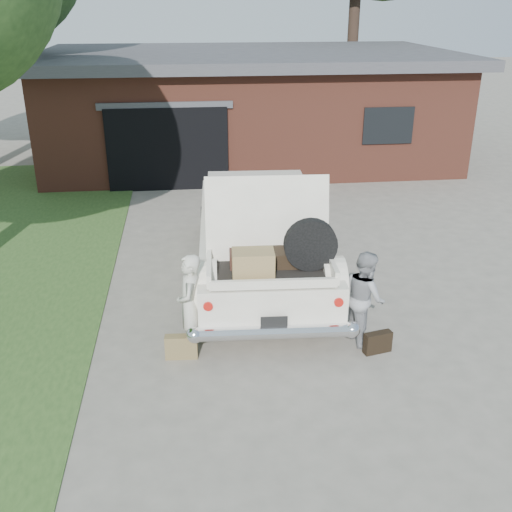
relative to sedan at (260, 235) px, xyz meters
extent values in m
plane|color=gray|center=(-0.25, -2.16, -0.85)|extent=(90.00, 90.00, 0.00)
cube|color=brown|center=(0.75, 9.34, 0.65)|extent=(12.00, 7.00, 3.00)
cube|color=#4C4C51|center=(0.75, 9.34, 2.30)|extent=(12.80, 7.80, 0.30)
cube|color=black|center=(-1.75, 5.89, 0.25)|extent=(3.20, 0.30, 2.20)
cube|color=#4C4C51|center=(-1.75, 5.82, 1.40)|extent=(3.50, 0.12, 0.18)
cube|color=black|center=(4.25, 5.82, 0.75)|extent=(1.40, 0.08, 1.00)
cylinder|color=#38281E|center=(5.61, 14.93, 2.25)|extent=(0.44, 0.44, 6.20)
cube|color=white|center=(0.00, 0.05, -0.15)|extent=(2.40, 5.68, 0.73)
cube|color=beige|center=(0.02, 0.39, 0.50)|extent=(1.95, 2.32, 0.58)
cube|color=black|center=(0.07, 1.45, 0.47)|extent=(1.73, 0.18, 0.49)
cube|color=black|center=(-0.04, -0.67, 0.47)|extent=(1.73, 0.18, 0.49)
cylinder|color=black|center=(-1.08, -1.79, -0.48)|extent=(0.28, 0.75, 0.74)
cylinder|color=black|center=(0.89, -1.89, -0.48)|extent=(0.28, 0.75, 0.74)
cylinder|color=black|center=(-0.89, 2.00, -0.48)|extent=(0.28, 0.75, 0.74)
cylinder|color=black|center=(1.08, 1.90, -0.48)|extent=(0.28, 0.75, 0.74)
cylinder|color=silver|center=(-0.14, -2.79, -0.40)|extent=(2.30, 0.32, 0.20)
cylinder|color=#A5140F|center=(-1.05, -2.67, 0.03)|extent=(0.14, 0.12, 0.13)
cylinder|color=#A5140F|center=(0.78, -2.76, 0.03)|extent=(0.14, 0.12, 0.13)
cube|color=black|center=(-0.14, -2.81, -0.23)|extent=(0.38, 0.04, 0.19)
cube|color=black|center=(-0.11, -2.07, 0.24)|extent=(1.79, 1.31, 0.04)
cube|color=white|center=(-1.00, -2.02, 0.35)|extent=(0.13, 1.23, 0.20)
cube|color=white|center=(0.79, -2.11, 0.35)|extent=(0.13, 1.23, 0.20)
cube|color=white|center=(-0.14, -2.68, 0.31)|extent=(1.79, 0.16, 0.13)
cube|color=white|center=(-0.08, -1.59, 0.89)|extent=(1.89, 0.42, 1.26)
cube|color=#40241B|center=(-0.37, -1.88, 0.36)|extent=(0.66, 0.44, 0.21)
cube|color=#9D8250|center=(-0.38, -2.34, 0.47)|extent=(0.61, 0.42, 0.41)
cube|color=black|center=(0.06, -1.90, 0.37)|extent=(0.75, 0.51, 0.23)
cylinder|color=black|center=(0.48, -2.15, 0.65)|extent=(0.79, 0.22, 0.78)
imported|color=beige|center=(-1.31, -2.41, -0.08)|extent=(0.40, 0.58, 1.52)
imported|color=#929497|center=(1.27, -2.40, -0.12)|extent=(0.64, 0.77, 1.44)
cube|color=olive|center=(-1.46, -2.59, -0.67)|extent=(0.47, 0.18, 0.36)
cube|color=black|center=(1.40, -2.78, -0.68)|extent=(0.44, 0.23, 0.32)
camera|label=1|loc=(-1.25, -10.06, 3.94)|focal=42.00mm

